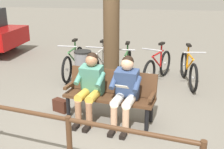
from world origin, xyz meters
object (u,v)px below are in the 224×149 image
(tree_trunk, at_px, (111,15))
(bicycle_black, at_px, (101,64))
(person_companion, at_px, (90,84))
(litter_bin, at_px, (83,70))
(bicycle_blue, at_px, (74,63))
(person_reading, at_px, (125,89))
(bicycle_purple, at_px, (188,70))
(bench, at_px, (111,91))
(handbag, at_px, (61,106))
(bicycle_green, at_px, (158,67))
(bicycle_silver, at_px, (126,67))

(tree_trunk, distance_m, bicycle_black, 1.61)
(person_companion, xyz_separation_m, litter_bin, (0.55, -1.47, -0.23))
(bicycle_black, bearing_deg, bicycle_blue, -85.23)
(person_reading, bearing_deg, bicycle_purple, -108.96)
(bicycle_black, bearing_deg, person_companion, 12.11)
(bench, height_order, handbag, bench)
(handbag, relative_size, bicycle_black, 0.18)
(bench, bearing_deg, handbag, 4.74)
(person_reading, distance_m, bicycle_green, 2.40)
(person_companion, bearing_deg, litter_bin, -60.35)
(litter_bin, bearing_deg, bicycle_black, -107.81)
(bench, bearing_deg, bicycle_purple, -117.12)
(bench, relative_size, person_reading, 1.38)
(bicycle_silver, bearing_deg, bench, -0.72)
(person_companion, distance_m, bicycle_purple, 2.84)
(bench, height_order, bicycle_purple, bicycle_purple)
(handbag, xyz_separation_m, bicycle_green, (-1.75, -2.04, 0.24))
(bicycle_green, relative_size, bicycle_blue, 0.95)
(bicycle_green, height_order, bicycle_black, same)
(bicycle_green, distance_m, bicycle_blue, 2.14)
(bicycle_green, bearing_deg, person_companion, -5.91)
(bicycle_silver, bearing_deg, person_companion, -9.72)
(bicycle_green, height_order, bicycle_blue, same)
(person_reading, height_order, bicycle_purple, person_reading)
(bicycle_purple, bearing_deg, handbag, -59.51)
(bicycle_blue, bearing_deg, tree_trunk, 54.84)
(handbag, bearing_deg, bicycle_purple, -141.63)
(bicycle_black, height_order, bicycle_blue, same)
(person_reading, xyz_separation_m, litter_bin, (1.18, -1.58, -0.23))
(tree_trunk, relative_size, bicycle_green, 2.11)
(bicycle_purple, bearing_deg, litter_bin, -82.15)
(person_reading, distance_m, handbag, 1.41)
(bench, distance_m, bicycle_black, 2.23)
(person_companion, bearing_deg, bicycle_purple, -121.32)
(person_companion, relative_size, handbag, 4.00)
(bench, bearing_deg, litter_bin, -47.70)
(bench, height_order, person_companion, person_companion)
(handbag, xyz_separation_m, bicycle_purple, (-2.47, -1.96, 0.24))
(litter_bin, bearing_deg, person_reading, 126.76)
(person_companion, height_order, bicycle_purple, person_companion)
(person_reading, bearing_deg, handbag, -3.69)
(bicycle_black, bearing_deg, handbag, -4.75)
(person_reading, distance_m, bicycle_silver, 2.27)
(bench, bearing_deg, person_companion, 27.33)
(bicycle_purple, relative_size, bicycle_silver, 1.00)
(bench, relative_size, bicycle_blue, 0.99)
(bicycle_purple, height_order, bicycle_silver, same)
(person_reading, bearing_deg, litter_bin, -43.96)
(bicycle_purple, distance_m, bicycle_black, 2.14)
(bicycle_purple, distance_m, bicycle_blue, 2.86)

